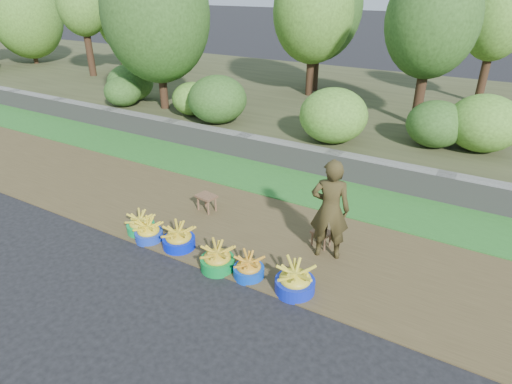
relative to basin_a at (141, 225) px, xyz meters
The scene contains 15 objects.
ground_plane 1.95m from the basin_a, ahead, with size 120.00×120.00×0.00m, color black.
dirt_shoulder 2.14m from the basin_a, 25.99° to the left, with size 80.00×2.50×0.02m, color #4E4125.
grass_verge 3.51m from the basin_a, 56.82° to the left, with size 80.00×1.50×0.04m, color #2A7027.
retaining_wall 4.25m from the basin_a, 63.11° to the left, with size 80.00×0.35×0.55m, color slate.
earth_bank 8.90m from the basin_a, 77.54° to the left, with size 80.00×10.00×0.50m, color #3E4225.
vegetation 8.64m from the basin_a, 117.34° to the left, with size 34.77×7.46×4.28m.
basin_a is the anchor object (origin of this frame).
basin_b 0.30m from the basin_a, 20.93° to the right, with size 0.45×0.45×0.33m.
basin_c 0.85m from the basin_a, ahead, with size 0.51×0.51×0.38m.
basin_d 1.69m from the basin_a, ahead, with size 0.50×0.50×0.38m.
basin_e 2.17m from the basin_a, ahead, with size 0.44×0.44×0.33m.
basin_f 2.88m from the basin_a, ahead, with size 0.54×0.54×0.41m.
stool_left 1.27m from the basin_a, 65.99° to the left, with size 0.39×0.32×0.31m.
stool_right 2.98m from the basin_a, 22.19° to the left, with size 0.34×0.28×0.26m.
vendor_woman 3.14m from the basin_a, 17.70° to the left, with size 0.57×0.38×1.57m, color black.
Camera 1 is at (2.83, -4.00, 3.80)m, focal length 30.00 mm.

